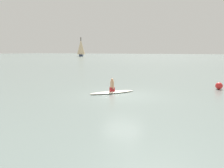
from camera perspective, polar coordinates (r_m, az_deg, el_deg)
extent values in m
plane|color=slate|center=(15.36, 2.55, -2.70)|extent=(400.00, 400.00, 0.00)
ellipsoid|color=silver|center=(16.08, 0.03, -1.99)|extent=(2.60, 3.04, 0.11)
cube|color=#A51E23|center=(16.05, 0.03, -1.30)|extent=(0.37, 0.38, 0.28)
cylinder|color=tan|center=(16.00, 0.03, -0.05)|extent=(0.36, 0.36, 0.46)
sphere|color=tan|center=(15.96, 0.03, 1.07)|extent=(0.19, 0.19, 0.19)
cylinder|color=tan|center=(16.15, -0.21, -0.19)|extent=(0.10, 0.10, 0.51)
cylinder|color=tan|center=(15.87, 0.28, -0.34)|extent=(0.10, 0.10, 0.51)
cube|color=#2D3851|center=(122.70, -7.51, 6.92)|extent=(4.36, 5.90, 1.04)
cylinder|color=#4C4238|center=(122.70, -7.56, 9.17)|extent=(0.46, 0.46, 8.63)
cone|color=beige|center=(122.69, -7.55, 8.93)|extent=(5.52, 5.52, 7.60)
sphere|color=red|center=(19.30, 24.56, -0.41)|extent=(0.53, 0.53, 0.53)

